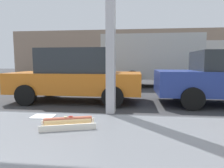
% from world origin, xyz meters
% --- Properties ---
extents(ground_plane, '(60.00, 60.00, 0.00)m').
position_xyz_m(ground_plane, '(0.00, 8.00, 0.00)').
color(ground_plane, '#38383A').
extents(sidewalk_strip, '(16.00, 2.80, 0.11)m').
position_xyz_m(sidewalk_strip, '(0.00, 1.60, 0.05)').
color(sidewalk_strip, gray).
rests_on(sidewalk_strip, ground).
extents(building_facade_far, '(28.00, 1.20, 4.88)m').
position_xyz_m(building_facade_far, '(0.00, 21.60, 2.44)').
color(building_facade_far, gray).
rests_on(building_facade_far, ground).
extents(hotdog_tray_far, '(0.26, 0.16, 0.05)m').
position_xyz_m(hotdog_tray_far, '(-0.16, -0.22, 1.04)').
color(hotdog_tray_far, silver).
rests_on(hotdog_tray_far, window_counter).
extents(napkin_wrapper, '(0.12, 0.09, 0.00)m').
position_xyz_m(napkin_wrapper, '(-0.36, -0.06, 1.01)').
color(napkin_wrapper, white).
rests_on(napkin_wrapper, window_counter).
extents(parked_car_orange, '(4.28, 1.88, 1.75)m').
position_xyz_m(parked_car_orange, '(-1.82, 5.37, 0.88)').
color(parked_car_orange, orange).
rests_on(parked_car_orange, ground).
extents(box_truck, '(6.81, 2.44, 2.72)m').
position_xyz_m(box_truck, '(1.71, 9.99, 1.52)').
color(box_truck, beige).
rests_on(box_truck, ground).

